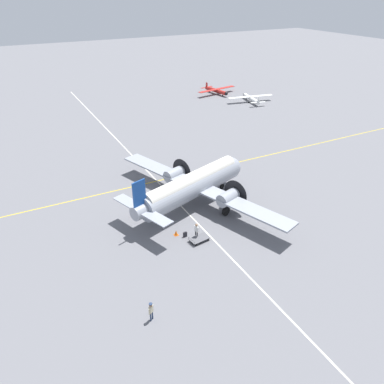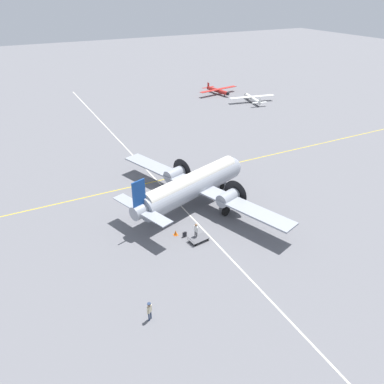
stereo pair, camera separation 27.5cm
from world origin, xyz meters
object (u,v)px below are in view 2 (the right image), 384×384
object	(u,v)px
airliner_main	(195,184)
traffic_cone	(176,233)
crew_foreground	(149,309)
baggage_cart	(199,239)
suitcase_near_door	(185,234)
passenger_boarding	(196,229)
light_aircraft_distant	(252,98)
light_aircraft_taxiing	(218,91)

from	to	relation	value
airliner_main	traffic_cone	distance (m)	6.98
airliner_main	traffic_cone	bearing A→B (deg)	-153.91
airliner_main	crew_foreground	xyz separation A→B (m)	(11.13, 13.79, -1.53)
baggage_cart	suitcase_near_door	bearing A→B (deg)	117.70
passenger_boarding	traffic_cone	world-z (taller)	passenger_boarding
crew_foreground	baggage_cart	distance (m)	10.83
light_aircraft_distant	crew_foreground	bearing A→B (deg)	148.24
suitcase_near_door	traffic_cone	world-z (taller)	suitcase_near_door
passenger_boarding	traffic_cone	distance (m)	2.30
airliner_main	light_aircraft_distant	distance (m)	45.18
passenger_boarding	baggage_cart	xyz separation A→B (m)	(-0.03, 0.53, -0.79)
passenger_boarding	traffic_cone	size ratio (longest dim) A/B	3.02
crew_foreground	traffic_cone	world-z (taller)	crew_foreground
airliner_main	baggage_cart	xyz separation A→B (m)	(3.04, 6.64, -2.31)
passenger_boarding	suitcase_near_door	size ratio (longest dim) A/B	3.01
passenger_boarding	light_aircraft_distant	bearing A→B (deg)	-53.89
airliner_main	traffic_cone	size ratio (longest dim) A/B	41.75
passenger_boarding	light_aircraft_distant	xyz separation A→B (m)	(-34.36, -38.65, -0.25)
light_aircraft_distant	light_aircraft_taxiing	size ratio (longest dim) A/B	0.99
traffic_cone	airliner_main	bearing A→B (deg)	-135.03
crew_foreground	light_aircraft_distant	bearing A→B (deg)	14.58
passenger_boarding	light_aircraft_taxiing	distance (m)	57.21
suitcase_near_door	light_aircraft_distant	world-z (taller)	light_aircraft_distant
passenger_boarding	traffic_cone	xyz separation A→B (m)	(1.59, -1.45, -0.80)
suitcase_near_door	airliner_main	bearing A→B (deg)	-126.64
airliner_main	baggage_cart	size ratio (longest dim) A/B	11.35
light_aircraft_taxiing	passenger_boarding	bearing A→B (deg)	-42.85
light_aircraft_distant	traffic_cone	xyz separation A→B (m)	(35.95, 37.20, -0.55)
airliner_main	suitcase_near_door	distance (m)	7.05
passenger_boarding	light_aircraft_taxiing	world-z (taller)	light_aircraft_taxiing
crew_foreground	traffic_cone	xyz separation A→B (m)	(-6.47, -9.14, -0.79)
light_aircraft_taxiing	traffic_cone	size ratio (longest dim) A/B	18.00
crew_foreground	light_aircraft_taxiing	xyz separation A→B (m)	(-39.28, -55.62, -0.23)
passenger_boarding	airliner_main	bearing A→B (deg)	-38.94
airliner_main	light_aircraft_taxiing	distance (m)	50.45
baggage_cart	airliner_main	bearing A→B (deg)	57.51
crew_foreground	light_aircraft_distant	distance (m)	62.82
baggage_cart	crew_foreground	bearing A→B (deg)	-146.31
light_aircraft_taxiing	light_aircraft_distant	bearing A→B (deg)	8.86
crew_foreground	baggage_cart	world-z (taller)	crew_foreground
crew_foreground	suitcase_near_door	xyz separation A→B (m)	(-7.16, -8.46, -0.79)
suitcase_near_door	light_aircraft_taxiing	distance (m)	57.07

